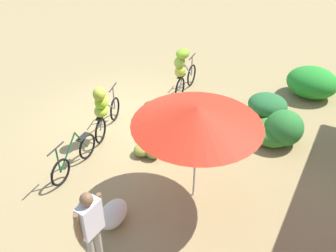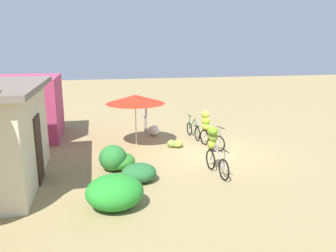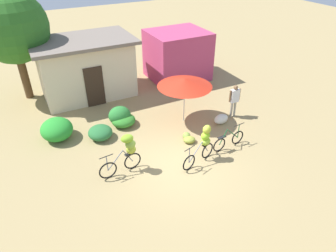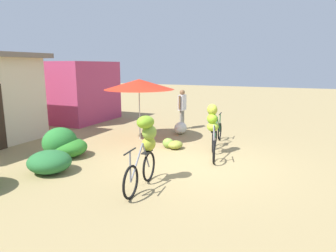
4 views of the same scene
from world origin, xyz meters
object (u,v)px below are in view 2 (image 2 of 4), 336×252
(person_vendor, at_px, (145,111))
(bicycle_leftmost, at_px, (214,145))
(market_umbrella, at_px, (135,99))
(banana_pile_on_ground, at_px, (175,144))
(bicycle_center_loaded, at_px, (193,130))
(bicycle_near_pile, at_px, (208,126))
(shop_pink, at_px, (27,108))
(produce_sack, at_px, (154,131))

(person_vendor, bearing_deg, bicycle_leftmost, -166.62)
(market_umbrella, height_order, banana_pile_on_ground, market_umbrella)
(market_umbrella, xyz_separation_m, bicycle_center_loaded, (0.56, -2.60, -1.57))
(market_umbrella, distance_m, bicycle_near_pile, 3.09)
(market_umbrella, bearing_deg, bicycle_leftmost, -149.34)
(market_umbrella, distance_m, banana_pile_on_ground, 2.40)
(shop_pink, distance_m, market_umbrella, 5.03)
(shop_pink, height_order, person_vendor, shop_pink)
(produce_sack, xyz_separation_m, person_vendor, (0.85, 0.27, 0.75))
(bicycle_leftmost, height_order, person_vendor, person_vendor)
(shop_pink, relative_size, banana_pile_on_ground, 4.26)
(bicycle_leftmost, height_order, banana_pile_on_ground, bicycle_leftmost)
(bicycle_near_pile, bearing_deg, person_vendor, 34.75)
(bicycle_near_pile, bearing_deg, shop_pink, 68.29)
(shop_pink, height_order, bicycle_near_pile, shop_pink)
(shop_pink, distance_m, bicycle_near_pile, 7.89)
(bicycle_center_loaded, xyz_separation_m, produce_sack, (0.81, 1.62, -0.12))
(bicycle_center_loaded, bearing_deg, market_umbrella, 102.24)
(shop_pink, bearing_deg, produce_sack, -97.82)
(market_umbrella, xyz_separation_m, bicycle_near_pile, (-0.78, -2.80, -1.08))
(market_umbrella, distance_m, bicycle_center_loaded, 3.09)
(bicycle_leftmost, xyz_separation_m, bicycle_center_loaded, (4.07, -0.53, -0.57))
(bicycle_center_loaded, relative_size, person_vendor, 0.99)
(produce_sack, bearing_deg, shop_pink, 82.18)
(shop_pink, xyz_separation_m, bicycle_center_loaded, (-1.57, -7.12, -1.02))
(market_umbrella, relative_size, banana_pile_on_ground, 3.17)
(market_umbrella, distance_m, person_vendor, 2.52)
(bicycle_leftmost, relative_size, bicycle_near_pile, 1.01)
(produce_sack, bearing_deg, banana_pile_on_ground, -165.64)
(bicycle_leftmost, xyz_separation_m, bicycle_near_pile, (2.72, -0.72, -0.07))
(bicycle_center_loaded, height_order, person_vendor, person_vendor)
(bicycle_leftmost, bearing_deg, produce_sack, 12.66)
(bicycle_center_loaded, height_order, produce_sack, bicycle_center_loaded)
(bicycle_center_loaded, bearing_deg, bicycle_leftmost, 172.61)
(market_umbrella, relative_size, bicycle_leftmost, 1.47)
(banana_pile_on_ground, bearing_deg, bicycle_near_pile, -96.11)
(bicycle_leftmost, bearing_deg, banana_pile_on_ground, 11.46)
(bicycle_near_pile, xyz_separation_m, bicycle_center_loaded, (1.34, 0.19, -0.50))
(bicycle_center_loaded, distance_m, person_vendor, 2.59)
(bicycle_center_loaded, relative_size, banana_pile_on_ground, 2.08)
(market_umbrella, height_order, bicycle_near_pile, market_umbrella)
(bicycle_near_pile, bearing_deg, bicycle_leftmost, 165.19)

